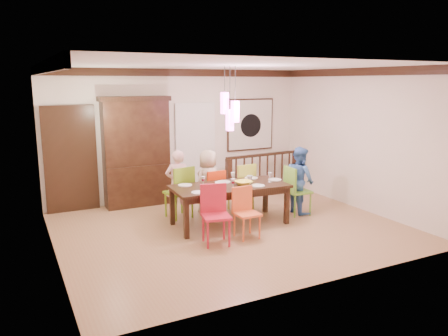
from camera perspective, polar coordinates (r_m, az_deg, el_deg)
name	(u,v)px	position (r m, az deg, el deg)	size (l,w,h in m)	color
floor	(231,228)	(8.03, 0.95, -7.88)	(6.00, 6.00, 0.00)	#A97B51
ceiling	(232,65)	(7.59, 1.03, 13.28)	(6.00, 6.00, 0.00)	white
wall_back	(180,135)	(9.94, -5.72, 4.37)	(6.00, 6.00, 0.00)	beige
wall_left	(49,164)	(6.84, -21.88, 0.50)	(5.00, 5.00, 0.00)	beige
wall_right	(360,140)	(9.43, 17.39, 3.55)	(5.00, 5.00, 0.00)	beige
crown_molding	(232,70)	(7.59, 1.02, 12.68)	(6.00, 5.00, 0.16)	black
panel_door	(71,161)	(9.37, -19.39, 0.90)	(1.04, 0.07, 2.24)	black
white_doorway	(195,151)	(10.09, -3.75, 2.21)	(0.97, 0.05, 2.22)	silver
painting	(250,125)	(10.66, 3.46, 5.67)	(1.25, 0.06, 1.25)	black
pendant_cluster	(230,111)	(7.85, 0.77, 7.42)	(0.27, 0.21, 1.14)	#FF4CCC
dining_table	(230,189)	(8.08, 0.74, -2.82)	(2.18, 1.08, 0.75)	black
chair_far_left	(179,188)	(8.56, -5.95, -2.62)	(0.55, 0.55, 1.03)	#72A01D
chair_far_mid	(212,188)	(8.81, -1.54, -2.64)	(0.42, 0.42, 0.90)	red
chair_far_right	(241,183)	(8.98, 2.23, -2.04)	(0.50, 0.50, 0.99)	#B1BD35
chair_near_left	(216,211)	(7.12, -1.04, -5.68)	(0.52, 0.52, 0.97)	red
chair_near_mid	(247,210)	(7.44, 3.03, -5.46)	(0.39, 0.39, 0.86)	orange
chair_end_right	(298,187)	(8.83, 9.68, -2.47)	(0.47, 0.47, 0.98)	#69AA31
china_hutch	(136,151)	(9.45, -11.38, 2.13)	(1.47, 0.46, 2.33)	black
balustrade	(264,172)	(10.43, 5.19, -0.59)	(2.09, 0.25, 0.96)	black
person_far_left	(178,183)	(8.61, -6.06, -2.02)	(0.48, 0.32, 1.33)	#FFC2C2
person_far_mid	(208,182)	(8.81, -2.05, -1.79)	(0.63, 0.41, 1.29)	beige
person_end_right	(300,180)	(8.93, 9.85, -1.55)	(0.66, 0.51, 1.35)	#4273B9
serving_bowl	(243,183)	(8.07, 2.56, -1.95)	(0.31, 0.31, 0.08)	yellow
small_bowl	(220,184)	(8.02, -0.48, -2.09)	(0.20, 0.20, 0.06)	white
cup_left	(208,188)	(7.63, -2.08, -2.64)	(0.13, 0.13, 0.10)	silver
cup_right	(250,178)	(8.41, 3.39, -1.33)	(0.11, 0.11, 0.10)	silver
plate_far_left	(185,185)	(8.06, -5.12, -2.24)	(0.26, 0.26, 0.01)	white
plate_far_mid	(224,182)	(8.28, -0.05, -1.83)	(0.26, 0.26, 0.01)	white
plate_far_right	(251,178)	(8.64, 3.56, -1.30)	(0.26, 0.26, 0.01)	white
plate_near_left	(199,192)	(7.51, -3.31, -3.21)	(0.26, 0.26, 0.01)	white
plate_near_mid	(258,186)	(8.01, 4.44, -2.32)	(0.26, 0.26, 0.01)	white
plate_end_right	(275,180)	(8.53, 6.66, -1.52)	(0.26, 0.26, 0.01)	white
wine_glass_a	(203,181)	(7.94, -2.74, -1.77)	(0.08, 0.08, 0.19)	#590C19
wine_glass_b	(233,177)	(8.25, 1.15, -1.25)	(0.08, 0.08, 0.19)	silver
wine_glass_c	(233,184)	(7.73, 1.19, -2.10)	(0.08, 0.08, 0.19)	#590C19
wine_glass_d	(270,177)	(8.32, 6.02, -1.21)	(0.08, 0.08, 0.19)	silver
napkin	(238,190)	(7.70, 1.83, -2.84)	(0.18, 0.14, 0.01)	#D83359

